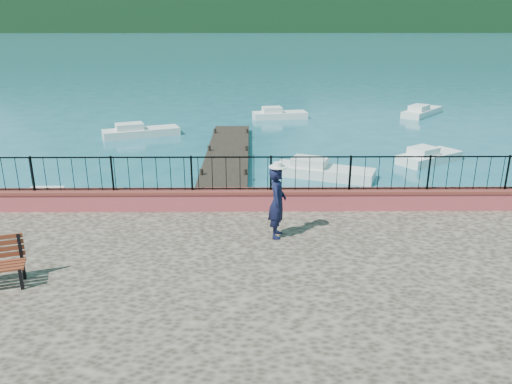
{
  "coord_description": "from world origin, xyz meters",
  "views": [
    {
      "loc": [
        -0.83,
        -9.55,
        6.28
      ],
      "look_at": [
        -0.73,
        2.0,
        2.3
      ],
      "focal_mm": 35.0,
      "sensor_mm": 36.0,
      "label": 1
    }
  ],
  "objects_px": {
    "boat_0": "(59,201)",
    "boat_1": "(324,168)",
    "boat_5": "(422,109)",
    "boat_2": "(430,154)",
    "boat_4": "(280,112)",
    "person": "(277,203)",
    "boat_3": "(141,129)"
  },
  "relations": [
    {
      "from": "boat_0",
      "to": "boat_2",
      "type": "distance_m",
      "value": 16.24
    },
    {
      "from": "boat_2",
      "to": "boat_5",
      "type": "height_order",
      "value": "same"
    },
    {
      "from": "boat_4",
      "to": "boat_2",
      "type": "bearing_deg",
      "value": -69.53
    },
    {
      "from": "boat_5",
      "to": "person",
      "type": "bearing_deg",
      "value": -165.79
    },
    {
      "from": "boat_2",
      "to": "boat_4",
      "type": "height_order",
      "value": "same"
    },
    {
      "from": "boat_0",
      "to": "boat_1",
      "type": "bearing_deg",
      "value": 22.75
    },
    {
      "from": "boat_5",
      "to": "boat_1",
      "type": "bearing_deg",
      "value": -171.37
    },
    {
      "from": "boat_3",
      "to": "boat_4",
      "type": "relative_size",
      "value": 1.18
    },
    {
      "from": "boat_0",
      "to": "boat_1",
      "type": "distance_m",
      "value": 10.49
    },
    {
      "from": "boat_3",
      "to": "boat_4",
      "type": "height_order",
      "value": "same"
    },
    {
      "from": "boat_1",
      "to": "boat_2",
      "type": "xyz_separation_m",
      "value": [
        5.27,
        2.33,
        0.0
      ]
    },
    {
      "from": "boat_0",
      "to": "boat_5",
      "type": "distance_m",
      "value": 26.26
    },
    {
      "from": "boat_0",
      "to": "boat_3",
      "type": "relative_size",
      "value": 0.78
    },
    {
      "from": "boat_1",
      "to": "boat_4",
      "type": "relative_size",
      "value": 1.16
    },
    {
      "from": "boat_4",
      "to": "boat_5",
      "type": "distance_m",
      "value": 10.1
    },
    {
      "from": "boat_5",
      "to": "boat_0",
      "type": "bearing_deg",
      "value": 174.94
    },
    {
      "from": "boat_1",
      "to": "boat_4",
      "type": "distance_m",
      "value": 13.51
    },
    {
      "from": "person",
      "to": "boat_4",
      "type": "distance_m",
      "value": 22.38
    },
    {
      "from": "boat_0",
      "to": "boat_4",
      "type": "relative_size",
      "value": 0.92
    },
    {
      "from": "boat_1",
      "to": "boat_0",
      "type": "bearing_deg",
      "value": -136.62
    },
    {
      "from": "boat_5",
      "to": "boat_2",
      "type": "bearing_deg",
      "value": -156.49
    },
    {
      "from": "boat_2",
      "to": "boat_4",
      "type": "distance_m",
      "value": 12.85
    },
    {
      "from": "boat_2",
      "to": "person",
      "type": "bearing_deg",
      "value": -158.25
    },
    {
      "from": "person",
      "to": "boat_3",
      "type": "distance_m",
      "value": 18.29
    },
    {
      "from": "boat_0",
      "to": "boat_1",
      "type": "height_order",
      "value": "same"
    },
    {
      "from": "boat_2",
      "to": "boat_5",
      "type": "relative_size",
      "value": 0.77
    },
    {
      "from": "boat_0",
      "to": "boat_3",
      "type": "height_order",
      "value": "same"
    },
    {
      "from": "boat_2",
      "to": "boat_3",
      "type": "xyz_separation_m",
      "value": [
        -14.65,
        5.7,
        0.0
      ]
    },
    {
      "from": "person",
      "to": "boat_4",
      "type": "relative_size",
      "value": 0.49
    },
    {
      "from": "boat_4",
      "to": "boat_1",
      "type": "bearing_deg",
      "value": -94.59
    },
    {
      "from": "person",
      "to": "boat_1",
      "type": "distance_m",
      "value": 9.29
    },
    {
      "from": "person",
      "to": "boat_1",
      "type": "bearing_deg",
      "value": -8.45
    }
  ]
}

